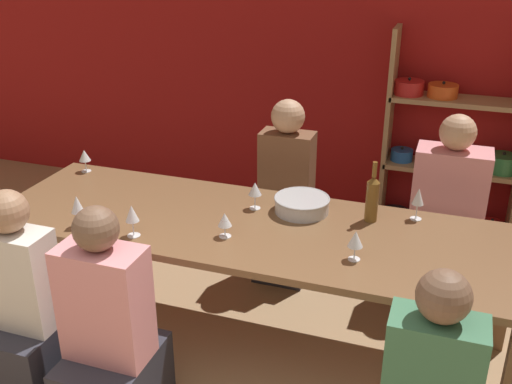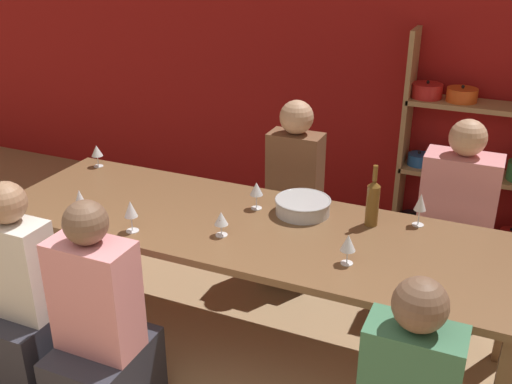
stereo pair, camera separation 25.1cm
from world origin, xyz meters
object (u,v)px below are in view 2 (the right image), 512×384
(mixing_bowl, at_px, (303,206))
(wine_glass_white_c, at_px, (97,151))
(dining_table, at_px, (249,235))
(wine_glass_red_c, at_px, (256,190))
(person_far_a, at_px, (452,241))
(person_near_b, at_px, (101,342))
(wine_glass_white_b, at_px, (348,244))
(wine_glass_red_d, at_px, (221,219))
(person_far_b, at_px, (294,212))
(wine_glass_red_a, at_px, (420,203))
(wine_glass_red_b, at_px, (80,199))
(person_near_a, at_px, (26,313))
(wine_bottle_green, at_px, (373,202))
(wine_glass_white_a, at_px, (131,210))
(shelf_unit, at_px, (466,165))

(mixing_bowl, relative_size, wine_glass_white_c, 2.11)
(dining_table, height_order, wine_glass_white_c, wine_glass_white_c)
(wine_glass_red_c, height_order, person_far_a, person_far_a)
(person_far_a, xyz_separation_m, person_near_b, (-1.43, -1.71, -0.02))
(wine_glass_white_b, distance_m, wine_glass_red_d, 0.69)
(wine_glass_red_c, xyz_separation_m, person_far_b, (0.01, 0.61, -0.41))
(dining_table, bearing_deg, wine_glass_red_a, 22.58)
(wine_glass_white_b, bearing_deg, wine_glass_red_b, -174.66)
(person_near_a, bearing_deg, wine_glass_red_b, 86.35)
(wine_glass_red_c, xyz_separation_m, wine_glass_white_c, (-1.26, 0.17, -0.01))
(wine_bottle_green, bearing_deg, wine_glass_red_c, -174.31)
(wine_glass_red_b, bearing_deg, wine_glass_red_a, 21.89)
(person_near_b, bearing_deg, wine_bottle_green, 46.87)
(dining_table, distance_m, person_far_b, 0.83)
(mixing_bowl, relative_size, wine_glass_white_b, 2.04)
(wine_glass_red_b, bearing_deg, person_far_a, 32.47)
(person_near_b, height_order, person_far_b, person_far_b)
(wine_glass_red_b, xyz_separation_m, wine_glass_red_c, (0.83, 0.53, -0.01))
(wine_glass_red_b, relative_size, wine_glass_white_a, 1.03)
(mixing_bowl, bearing_deg, wine_bottle_green, 2.64)
(person_near_a, bearing_deg, wine_glass_white_a, 52.69)
(wine_glass_white_a, distance_m, wine_glass_white_b, 1.16)
(wine_glass_red_d, relative_size, person_near_b, 0.12)
(shelf_unit, distance_m, dining_table, 2.06)
(wine_glass_white_c, distance_m, person_near_b, 1.57)
(shelf_unit, height_order, dining_table, shelf_unit)
(person_far_a, bearing_deg, shelf_unit, -87.41)
(dining_table, xyz_separation_m, wine_glass_red_c, (-0.04, 0.19, 0.19))
(dining_table, relative_size, person_far_a, 2.36)
(person_near_a, height_order, person_far_b, person_far_b)
(wine_bottle_green, bearing_deg, wine_glass_white_c, 176.79)
(wine_glass_red_a, height_order, wine_glass_white_b, wine_glass_red_a)
(person_far_a, bearing_deg, mixing_bowl, 38.28)
(person_near_b, bearing_deg, dining_table, 64.15)
(shelf_unit, xyz_separation_m, wine_bottle_green, (-0.36, -1.56, 0.28))
(wine_glass_red_b, bearing_deg, shelf_unit, 49.26)
(wine_glass_white_b, bearing_deg, dining_table, 162.12)
(dining_table, height_order, mixing_bowl, mixing_bowl)
(shelf_unit, relative_size, wine_glass_red_b, 8.70)
(wine_glass_white_c, height_order, person_near_b, person_near_b)
(wine_glass_white_c, bearing_deg, wine_glass_red_b, -58.70)
(wine_glass_red_a, xyz_separation_m, wine_glass_red_d, (-0.94, -0.54, -0.04))
(mixing_bowl, bearing_deg, wine_glass_white_b, -48.68)
(wine_bottle_green, distance_m, wine_glass_red_c, 0.67)
(wine_glass_red_c, height_order, wine_glass_white_b, wine_glass_red_c)
(wine_glass_red_c, bearing_deg, person_near_a, -130.55)
(shelf_unit, height_order, wine_glass_white_b, shelf_unit)
(person_near_a, relative_size, person_far_b, 0.93)
(person_far_b, bearing_deg, person_far_a, -176.24)
(dining_table, bearing_deg, wine_glass_white_a, -147.91)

